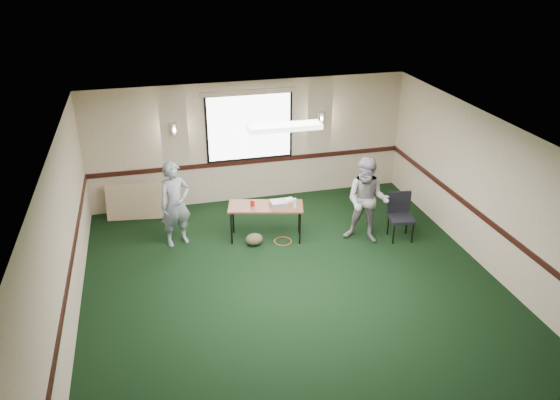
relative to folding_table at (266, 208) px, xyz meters
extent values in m
plane|color=black|center=(0.08, -2.10, -0.66)|extent=(8.00, 8.00, 0.00)
plane|color=tan|center=(0.08, 1.90, 0.69)|extent=(7.00, 0.00, 7.00)
plane|color=tan|center=(-3.42, -2.10, 0.69)|extent=(0.00, 8.00, 8.00)
plane|color=tan|center=(3.58, -2.10, 0.69)|extent=(0.00, 8.00, 8.00)
plane|color=silver|center=(0.08, -2.10, 2.04)|extent=(8.00, 8.00, 0.00)
cube|color=black|center=(0.08, 1.88, 0.24)|extent=(7.00, 0.03, 0.10)
cube|color=black|center=(-3.40, -2.10, 0.24)|extent=(0.03, 8.00, 0.10)
cube|color=black|center=(3.57, -2.10, 0.24)|extent=(0.03, 8.00, 0.10)
cube|color=black|center=(0.08, 1.87, 1.04)|extent=(1.90, 0.01, 1.50)
cube|color=white|center=(0.08, 1.87, 1.04)|extent=(1.80, 0.02, 1.40)
cube|color=tan|center=(0.08, 1.87, 1.81)|extent=(2.05, 0.08, 0.10)
cylinder|color=silver|center=(-1.52, 1.84, 1.14)|extent=(0.16, 0.16, 0.25)
cylinder|color=silver|center=(1.68, 1.84, 1.14)|extent=(0.16, 0.16, 0.25)
cube|color=white|center=(0.08, -1.10, 1.98)|extent=(1.20, 0.32, 0.08)
cube|color=brown|center=(0.00, 0.00, 0.03)|extent=(1.53, 0.91, 0.04)
cylinder|color=black|center=(-0.70, -0.06, -0.33)|extent=(0.03, 0.03, 0.68)
cylinder|color=black|center=(0.58, -0.38, -0.33)|extent=(0.03, 0.03, 0.68)
cylinder|color=black|center=(-0.58, 0.38, -0.33)|extent=(0.03, 0.03, 0.68)
cylinder|color=black|center=(0.70, 0.06, -0.33)|extent=(0.03, 0.03, 0.68)
cube|color=gray|center=(0.24, -0.08, 0.10)|extent=(0.31, 0.26, 0.10)
cube|color=silver|center=(0.47, 0.08, 0.08)|extent=(0.22, 0.19, 0.05)
cylinder|color=#AD120B|center=(-0.25, 0.05, 0.11)|extent=(0.08, 0.08, 0.12)
cylinder|color=#96DAF5|center=(0.52, -0.22, 0.15)|extent=(0.06, 0.06, 0.19)
ellipsoid|color=#413725|center=(-0.28, -0.21, -0.54)|extent=(0.41, 0.35, 0.24)
torus|color=#C64B18|center=(0.29, -0.22, -0.66)|extent=(0.40, 0.40, 0.02)
cube|color=#9E8762|center=(-2.31, 1.50, -0.28)|extent=(1.52, 0.43, 0.77)
cube|color=black|center=(2.56, -0.67, -0.22)|extent=(0.51, 0.51, 0.06)
cube|color=black|center=(2.59, -0.45, 0.03)|extent=(0.45, 0.11, 0.45)
cylinder|color=black|center=(2.34, -0.83, -0.46)|extent=(0.03, 0.03, 0.42)
cylinder|color=black|center=(2.72, -0.88, -0.46)|extent=(0.03, 0.03, 0.42)
cylinder|color=black|center=(2.40, -0.45, -0.46)|extent=(0.03, 0.03, 0.42)
cylinder|color=black|center=(2.77, -0.51, -0.46)|extent=(0.03, 0.03, 0.42)
imported|color=#38547C|center=(-1.70, 0.25, 0.17)|extent=(0.71, 0.58, 1.68)
imported|color=#6977A3|center=(1.86, -0.56, 0.20)|extent=(1.06, 1.00, 1.72)
camera|label=1|loc=(-2.06, -9.22, 4.70)|focal=35.00mm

